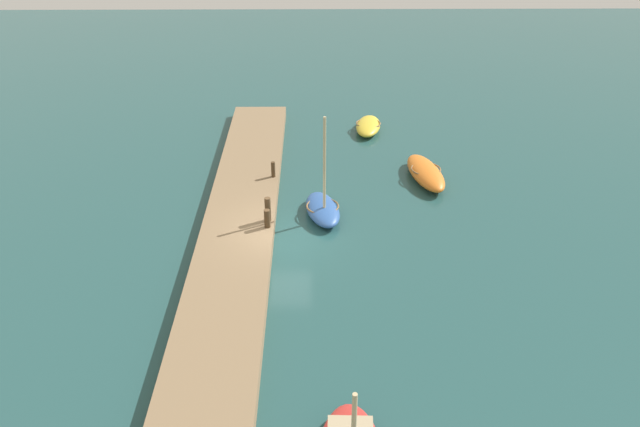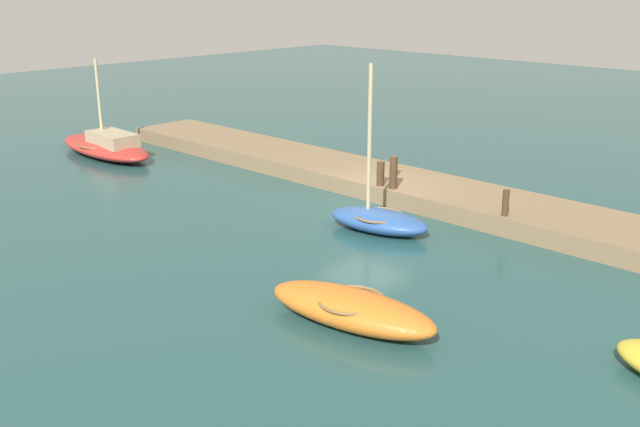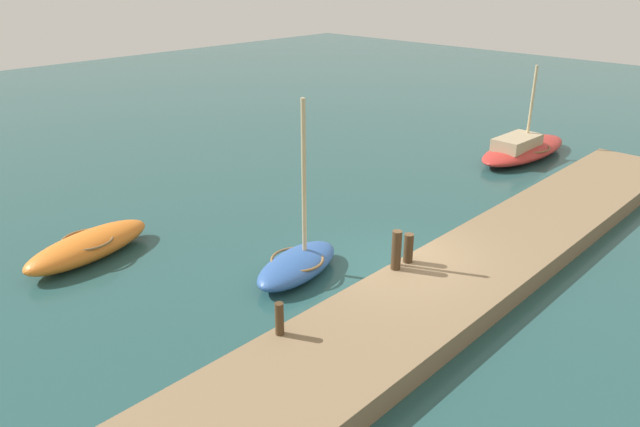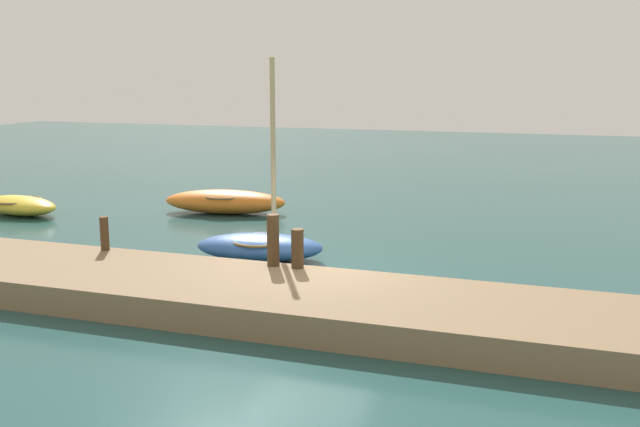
{
  "view_description": "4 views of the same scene",
  "coord_description": "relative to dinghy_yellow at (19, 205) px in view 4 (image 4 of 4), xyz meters",
  "views": [
    {
      "loc": [
        22.16,
        1.4,
        14.2
      ],
      "look_at": [
        -0.49,
        1.63,
        0.97
      ],
      "focal_mm": 35.8,
      "sensor_mm": 36.0,
      "label": 1
    },
    {
      "loc": [
        -14.54,
        17.26,
        6.97
      ],
      "look_at": [
        -1.48,
        3.69,
        0.88
      ],
      "focal_mm": 41.02,
      "sensor_mm": 36.0,
      "label": 2
    },
    {
      "loc": [
        -11.67,
        -8.43,
        7.81
      ],
      "look_at": [
        -0.55,
        2.27,
        1.24
      ],
      "focal_mm": 33.2,
      "sensor_mm": 36.0,
      "label": 3
    },
    {
      "loc": [
        4.82,
        -13.63,
        4.4
      ],
      "look_at": [
        -0.94,
        3.25,
        0.92
      ],
      "focal_mm": 40.41,
      "sensor_mm": 36.0,
      "label": 4
    }
  ],
  "objects": [
    {
      "name": "ground_plane",
      "position": [
        11.44,
        -4.47,
        -0.31
      ],
      "size": [
        84.0,
        84.0,
        0.0
      ],
      "primitive_type": "plane",
      "color": "#234C4C"
    },
    {
      "name": "dock_platform",
      "position": [
        11.44,
        -6.24,
        -0.03
      ],
      "size": [
        27.71,
        2.98,
        0.56
      ],
      "primitive_type": "cube",
      "color": "#846B4C",
      "rests_on": "ground_plane"
    },
    {
      "name": "dinghy_yellow",
      "position": [
        0.0,
        0.0,
        0.0
      ],
      "size": [
        3.15,
        1.79,
        0.6
      ],
      "rotation": [
        0.0,
        0.0,
        -0.16
      ],
      "color": "gold",
      "rests_on": "ground_plane"
    },
    {
      "name": "rowboat_blue",
      "position": [
        9.49,
        -2.71,
        0.07
      ],
      "size": [
        3.26,
        1.94,
        4.76
      ],
      "rotation": [
        0.0,
        0.0,
        0.2
      ],
      "color": "#2D569E",
      "rests_on": "ground_plane"
    },
    {
      "name": "rowboat_orange",
      "position": [
        6.08,
        2.32,
        0.08
      ],
      "size": [
        4.09,
        2.03,
        0.75
      ],
      "rotation": [
        0.0,
        0.0,
        0.17
      ],
      "color": "orange",
      "rests_on": "ground_plane"
    },
    {
      "name": "mooring_post_west",
      "position": [
        6.76,
        -5.0,
        0.63
      ],
      "size": [
        0.19,
        0.19,
        0.75
      ],
      "primitive_type": "cylinder",
      "color": "#47331E",
      "rests_on": "dock_platform"
    },
    {
      "name": "mooring_post_mid_west",
      "position": [
        10.78,
        -5.0,
        0.78
      ],
      "size": [
        0.25,
        0.25,
        1.06
      ],
      "primitive_type": "cylinder",
      "color": "#47331E",
      "rests_on": "dock_platform"
    },
    {
      "name": "mooring_post_mid_east",
      "position": [
        11.31,
        -5.0,
        0.65
      ],
      "size": [
        0.25,
        0.25,
        0.8
      ],
      "primitive_type": "cylinder",
      "color": "#47331E",
      "rests_on": "dock_platform"
    }
  ]
}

